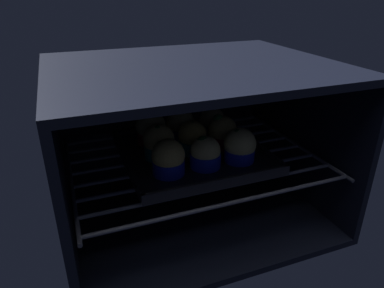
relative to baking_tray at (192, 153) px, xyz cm
name	(u,v)px	position (x,y,z in cm)	size (l,w,h in cm)	color
oven_cavity	(187,139)	(0.00, 3.31, 2.31)	(59.00, 47.00, 37.00)	black
oven_rack	(193,159)	(0.00, -0.94, -1.09)	(54.80, 42.00, 0.80)	#444756
baking_tray	(192,153)	(0.00, 0.00, 0.00)	(31.34, 31.34, 2.20)	black
muffin_row0_col0	(168,159)	(-8.14, -7.93, 3.90)	(6.74, 6.74, 7.48)	#1928B7
muffin_row0_col1	(204,154)	(-0.36, -7.76, 3.51)	(6.56, 6.56, 6.95)	#1928B7
muffin_row0_col2	(240,147)	(7.96, -7.94, 3.83)	(6.99, 6.99, 7.46)	#1928B7
muffin_row1_col0	(159,142)	(-7.84, -0.14, 4.11)	(6.94, 6.94, 7.84)	#0C8C84
muffin_row1_col1	(194,138)	(0.38, -0.14, 3.94)	(6.56, 6.56, 7.49)	#0C8C84
muffin_row1_col2	(222,133)	(7.71, 0.29, 3.87)	(6.85, 6.85, 7.93)	red
muffin_row2_col0	(151,128)	(-7.50, 8.07, 4.29)	(7.22, 7.22, 8.06)	red
muffin_row2_col1	(181,125)	(0.11, 7.89, 4.05)	(6.95, 6.95, 7.70)	#1928B7
muffin_row2_col2	(212,123)	(8.18, 7.45, 3.75)	(6.56, 6.56, 7.28)	silver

